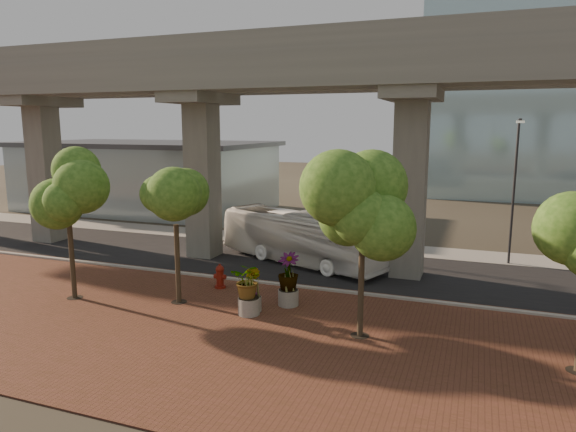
% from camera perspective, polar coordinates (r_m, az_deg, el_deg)
% --- Properties ---
extents(ground, '(160.00, 160.00, 0.00)m').
position_cam_1_polar(ground, '(27.32, -0.23, -6.52)').
color(ground, '#383229').
rests_on(ground, ground).
extents(brick_plaza, '(70.00, 13.00, 0.06)m').
position_cam_1_polar(brick_plaza, '(20.44, -8.35, -12.35)').
color(brick_plaza, brown).
rests_on(brick_plaza, ground).
extents(asphalt_road, '(90.00, 8.00, 0.04)m').
position_cam_1_polar(asphalt_road, '(29.13, 1.16, -5.43)').
color(asphalt_road, black).
rests_on(asphalt_road, ground).
extents(curb_strip, '(70.00, 0.25, 0.16)m').
position_cam_1_polar(curb_strip, '(25.52, -1.83, -7.54)').
color(curb_strip, '#9D9A93').
rests_on(curb_strip, ground).
extents(far_sidewalk, '(90.00, 3.00, 0.06)m').
position_cam_1_polar(far_sidewalk, '(34.21, 4.21, -3.10)').
color(far_sidewalk, '#9D9A93').
rests_on(far_sidewalk, ground).
extents(transit_viaduct, '(72.00, 5.60, 12.40)m').
position_cam_1_polar(transit_viaduct, '(28.08, 1.21, 9.02)').
color(transit_viaduct, gray).
rests_on(transit_viaduct, ground).
extents(station_pavilion, '(23.00, 13.00, 6.30)m').
position_cam_1_polar(station_pavilion, '(50.17, -15.39, 4.44)').
color(station_pavilion, '#A1B3B8').
rests_on(station_pavilion, ground).
extents(transit_bus, '(10.80, 6.34, 2.97)m').
position_cam_1_polar(transit_bus, '(29.16, 1.46, -2.45)').
color(transit_bus, white).
rests_on(transit_bus, ground).
extents(fire_hydrant, '(0.59, 0.53, 1.18)m').
position_cam_1_polar(fire_hydrant, '(25.03, -7.57, -6.67)').
color(fire_hydrant, maroon).
rests_on(fire_hydrant, ground).
extents(planter_front, '(2.02, 2.02, 2.22)m').
position_cam_1_polar(planter_front, '(21.28, -4.40, -7.42)').
color(planter_front, '#A9A599').
rests_on(planter_front, ground).
extents(planter_right, '(2.18, 2.18, 2.33)m').
position_cam_1_polar(planter_right, '(22.25, 0.03, -6.44)').
color(planter_right, '#ACA89B').
rests_on(planter_right, ground).
extents(planter_left, '(1.78, 1.78, 1.96)m').
position_cam_1_polar(planter_left, '(21.68, -4.06, -7.53)').
color(planter_left, '#ABA39A').
rests_on(planter_left, ground).
extents(street_tree_far_west, '(4.01, 4.01, 6.72)m').
position_cam_1_polar(street_tree_far_west, '(24.49, -23.35, 2.54)').
color(street_tree_far_west, '#403324').
rests_on(street_tree_far_west, ground).
extents(street_tree_near_west, '(3.43, 3.43, 6.08)m').
position_cam_1_polar(street_tree_near_west, '(22.49, -12.42, 1.54)').
color(street_tree_near_west, '#403324').
rests_on(street_tree_near_west, ground).
extents(street_tree_near_east, '(4.15, 4.15, 6.76)m').
position_cam_1_polar(street_tree_near_east, '(18.45, 8.34, 0.97)').
color(street_tree_near_east, '#403324').
rests_on(street_tree_near_east, ground).
extents(streetlamp_west, '(0.43, 1.25, 8.66)m').
position_cam_1_polar(streetlamp_west, '(35.76, -10.18, 5.49)').
color(streetlamp_west, '#2A2A2E').
rests_on(streetlamp_west, ground).
extents(streetlamp_east, '(0.40, 1.17, 8.11)m').
position_cam_1_polar(streetlamp_east, '(30.95, 23.88, 3.52)').
color(streetlamp_east, '#2A2B2F').
rests_on(streetlamp_east, ground).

